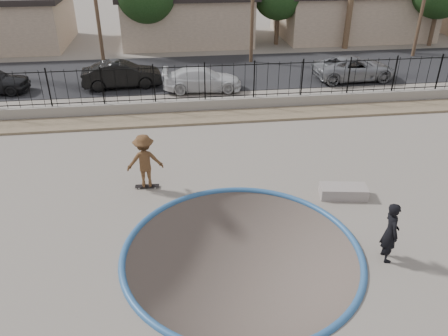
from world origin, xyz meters
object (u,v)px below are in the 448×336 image
Objects in this scene: skateboard at (147,186)px; videographer at (391,232)px; car_d at (354,68)px; skater at (145,163)px; concrete_ledge at (343,191)px; car_b at (122,74)px; car_c at (202,79)px.

skateboard is 0.48× the size of videographer.
skateboard is at bearing 130.17° from car_d.
skater is at bearing 130.17° from car_d.
concrete_ledge is at bearing -9.23° from skateboard.
car_b is at bearing 122.84° from concrete_ledge.
skateboard is 16.65m from car_d.
skater is 1.23× the size of concrete_ledge.
car_d is (12.30, 11.20, 0.67)m from skateboard.
skater is 11.71m from car_b.
car_c is (2.92, 10.40, 0.62)m from skateboard.
car_b is (-1.65, 11.59, -0.21)m from skater.
car_c is (4.57, -1.19, -0.10)m from car_b.
videographer is at bearing -31.89° from skateboard.
car_d is at bearing 66.57° from concrete_ledge.
videographer is 15.66m from car_c.
car_c is 0.89× the size of car_d.
car_b is at bearing -85.97° from skater.
concrete_ledge is at bearing 6.08° from videographer.
car_c is at bearing -109.77° from skater.
skater is 0.44× the size of car_b.
videographer is at bearing -162.81° from car_c.
skateboard is (-0.00, 0.00, -0.93)m from skater.
concrete_ledge is 0.36× the size of car_b.
car_d is (12.30, 11.20, -0.25)m from skater.
skater reaches higher than car_c.
videographer reaches higher than concrete_ledge.
skater reaches higher than car_b.
skateboard is 11.73m from car_b.
car_c is at bearing -109.17° from car_b.
concrete_ledge is at bearing 154.43° from car_d.
skateboard is at bearing -176.44° from car_b.
skateboard is at bearing 61.01° from videographer.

